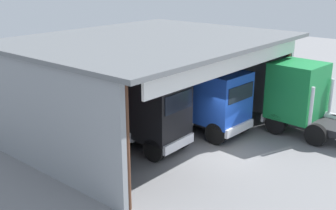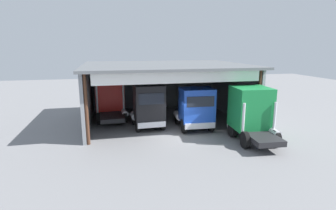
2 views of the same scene
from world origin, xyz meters
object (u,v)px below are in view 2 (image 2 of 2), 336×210
object	(u,v)px
truck_black_yard_outside	(148,106)
tool_cart	(200,103)
truck_red_left_bay	(110,100)
oil_drum	(196,103)
truck_green_center_bay	(252,113)
truck_blue_right_bay	(195,108)

from	to	relation	value
truck_black_yard_outside	tool_cart	bearing A→B (deg)	-138.48
truck_red_left_bay	oil_drum	size ratio (longest dim) A/B	6.22
truck_red_left_bay	truck_green_center_bay	distance (m)	12.73
truck_red_left_bay	truck_green_center_bay	xyz separation A→B (m)	(9.82, -8.09, 0.21)
truck_blue_right_bay	tool_cart	xyz separation A→B (m)	(3.07, 7.30, -1.29)
truck_green_center_bay	oil_drum	bearing A→B (deg)	96.83
oil_drum	tool_cart	bearing A→B (deg)	-58.53
truck_black_yard_outside	oil_drum	size ratio (longest dim) A/B	5.43
truck_blue_right_bay	truck_green_center_bay	distance (m)	4.53
truck_black_yard_outside	tool_cart	world-z (taller)	truck_black_yard_outside
truck_green_center_bay	tool_cart	world-z (taller)	truck_green_center_bay
truck_red_left_bay	truck_black_yard_outside	world-z (taller)	truck_black_yard_outside
truck_black_yard_outside	truck_green_center_bay	distance (m)	8.05
truck_black_yard_outside	tool_cart	size ratio (longest dim) A/B	4.63
truck_green_center_bay	tool_cart	size ratio (longest dim) A/B	4.90
tool_cart	truck_red_left_bay	bearing A→B (deg)	-166.04
oil_drum	truck_black_yard_outside	bearing A→B (deg)	-132.99
truck_black_yard_outside	truck_green_center_bay	xyz separation A→B (m)	(6.84, -4.23, 0.12)
truck_black_yard_outside	tool_cart	xyz separation A→B (m)	(6.71, 6.26, -1.39)
truck_red_left_bay	tool_cart	distance (m)	10.07
truck_green_center_bay	truck_black_yard_outside	bearing A→B (deg)	152.60
truck_blue_right_bay	tool_cart	world-z (taller)	truck_blue_right_bay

